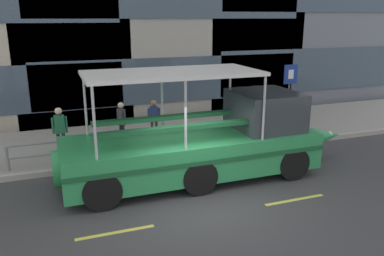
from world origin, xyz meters
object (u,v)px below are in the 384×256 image
Objects in this scene: duck_tour_boat at (209,142)px; pedestrian_mid_left at (154,117)px; pedestrian_near_bow at (250,106)px; parking_sign at (289,87)px; pedestrian_mid_right at (121,120)px; pedestrian_near_stern at (60,128)px.

pedestrian_mid_left is at bearing 104.26° from duck_tour_boat.
pedestrian_mid_left is (-4.07, -0.14, -0.07)m from pedestrian_near_bow.
parking_sign is 1.75m from pedestrian_near_bow.
parking_sign is 0.29× the size of duck_tour_boat.
pedestrian_mid_right is (-6.68, 0.55, -0.89)m from parking_sign.
pedestrian_near_bow is at bearing 5.31° from pedestrian_near_stern.
duck_tour_boat reaches higher than pedestrian_mid_right.
pedestrian_near_bow is at bearing 155.62° from parking_sign.
parking_sign is at bearing -4.69° from pedestrian_mid_right.
pedestrian_near_bow is 1.01× the size of pedestrian_near_stern.
parking_sign is at bearing 30.95° from duck_tour_boat.
parking_sign is at bearing 0.31° from pedestrian_near_stern.
duck_tour_boat is 5.41× the size of pedestrian_near_bow.
parking_sign is 1.60× the size of pedestrian_near_stern.
pedestrian_mid_left is 1.20m from pedestrian_mid_right.
duck_tour_boat is 3.39m from pedestrian_mid_left.
parking_sign is 1.58× the size of pedestrian_near_bow.
pedestrian_near_stern is (-7.41, -0.69, -0.01)m from pedestrian_near_bow.
parking_sign reaches higher than pedestrian_mid_left.
pedestrian_mid_left is at bearing -178.01° from pedestrian_near_bow.
pedestrian_near_bow is (3.23, 3.43, 0.16)m from duck_tour_boat.
pedestrian_near_bow is at bearing 1.01° from pedestrian_mid_right.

